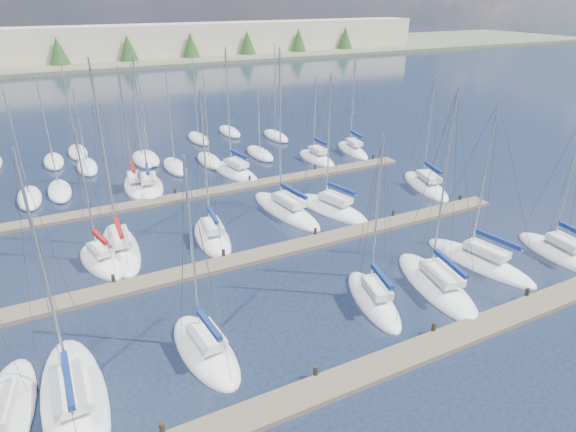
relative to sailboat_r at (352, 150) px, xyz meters
name	(u,v)px	position (x,y,z in m)	size (l,w,h in m)	color
ground	(152,126)	(-20.02, 24.64, -0.19)	(400.00, 400.00, 0.00)	#1E283C
dock_near	(388,363)	(-20.02, -33.34, -0.04)	(44.00, 1.93, 1.10)	#6B5E4C
dock_mid	(276,251)	(-20.02, -19.34, -0.04)	(44.00, 1.93, 1.10)	#6B5E4C
dock_far	(217,191)	(-20.02, -5.34, -0.04)	(44.00, 1.93, 1.10)	#6B5E4C
sailboat_r	(352,150)	(0.00, 0.00, 0.00)	(3.27, 7.80, 12.57)	white
sailboat_j	(212,237)	(-23.71, -14.84, -0.01)	(3.39, 7.71, 12.71)	white
sailboat_f	(479,262)	(-7.23, -27.67, -0.01)	(4.07, 9.25, 12.79)	white
sailboat_m	(426,186)	(-0.14, -13.79, -0.02)	(4.78, 8.97, 11.98)	white
sailboat_g	(558,253)	(-0.75, -29.50, -0.01)	(3.15, 7.53, 12.47)	white
sailboat_p	(235,172)	(-16.34, -0.88, -0.01)	(4.26, 8.79, 14.22)	white
sailboat_d	(373,300)	(-17.20, -28.15, 0.00)	(3.73, 7.40, 11.87)	white
sailboat_c	(205,350)	(-28.52, -27.86, -0.01)	(3.30, 7.38, 12.17)	white
sailboat_i	(121,248)	(-30.75, -13.38, 0.00)	(2.91, 9.50, 15.22)	white
sailboat_e	(436,285)	(-12.28, -28.63, -0.01)	(4.55, 9.44, 14.25)	white
sailboat_b	(74,399)	(-35.43, -28.40, -0.02)	(3.24, 10.06, 13.57)	white
sailboat_l	(332,209)	(-11.92, -14.38, -0.02)	(4.81, 9.07, 13.05)	white
sailboat_k	(286,210)	(-15.92, -12.77, -0.01)	(3.92, 10.41, 15.15)	white
sailboat_q	(316,158)	(-5.73, -0.77, -0.02)	(2.64, 7.15, 10.59)	white
sailboat_a	(4,418)	(-38.51, -28.14, -0.01)	(3.87, 8.79, 12.19)	white
sailboat_o	(150,187)	(-25.91, -1.36, 0.00)	(4.01, 7.95, 14.25)	white
sailboat_h	(101,261)	(-32.40, -14.88, -0.01)	(3.73, 6.65, 10.95)	white
sailboat_n	(135,186)	(-27.20, -0.30, 0.01)	(2.74, 7.17, 12.87)	white
distant_boats	(145,158)	(-24.36, 8.41, 0.10)	(36.93, 20.75, 13.30)	#9EA0A5
shoreline	(32,35)	(-33.31, 114.41, 7.25)	(400.00, 60.00, 38.00)	#666B51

